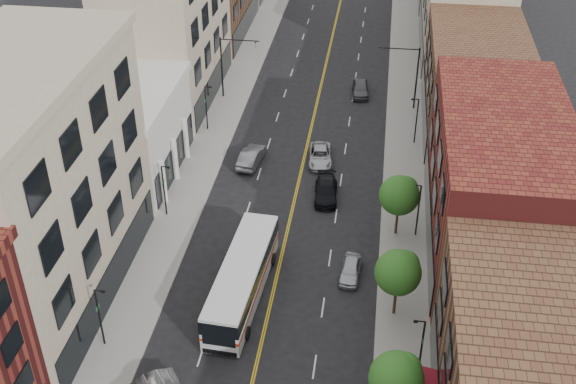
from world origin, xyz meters
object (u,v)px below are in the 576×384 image
at_px(car_lane_b, 320,156).
at_px(car_lane_c, 360,88).
at_px(car_lane_behind, 251,157).
at_px(car_parked_far, 351,269).
at_px(car_lane_a, 326,191).
at_px(city_bus, 242,277).

distance_m(car_lane_b, car_lane_c, 16.17).
bearing_deg(car_lane_c, car_lane_behind, -124.31).
bearing_deg(car_parked_far, car_lane_behind, 127.88).
height_order(car_lane_behind, car_lane_a, car_lane_behind).
bearing_deg(car_lane_c, car_lane_b, -105.61).
relative_size(city_bus, car_lane_a, 2.56).
height_order(car_lane_behind, car_lane_c, car_lane_behind).
bearing_deg(city_bus, car_parked_far, 27.82).
relative_size(car_lane_a, car_lane_b, 1.01).
height_order(car_lane_b, car_lane_c, car_lane_c).
bearing_deg(car_lane_c, car_parked_far, -92.68).
bearing_deg(car_parked_far, car_lane_a, 108.74).
bearing_deg(car_lane_b, car_parked_far, -83.00).
xyz_separation_m(car_parked_far, car_lane_behind, (-10.88, 15.85, 0.15)).
distance_m(car_lane_behind, car_lane_b, 6.85).
bearing_deg(car_lane_c, city_bus, -105.26).
bearing_deg(car_lane_a, car_parked_far, -78.70).
xyz_separation_m(city_bus, car_lane_a, (5.03, 14.48, -1.19)).
relative_size(car_lane_a, car_lane_c, 1.09).
height_order(car_parked_far, car_lane_b, car_lane_b).
bearing_deg(city_bus, car_lane_a, 74.46).
height_order(car_parked_far, car_lane_c, car_lane_c).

